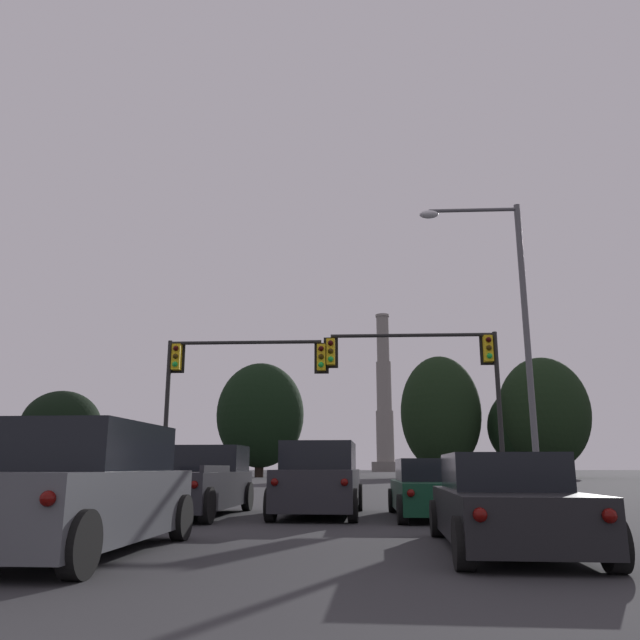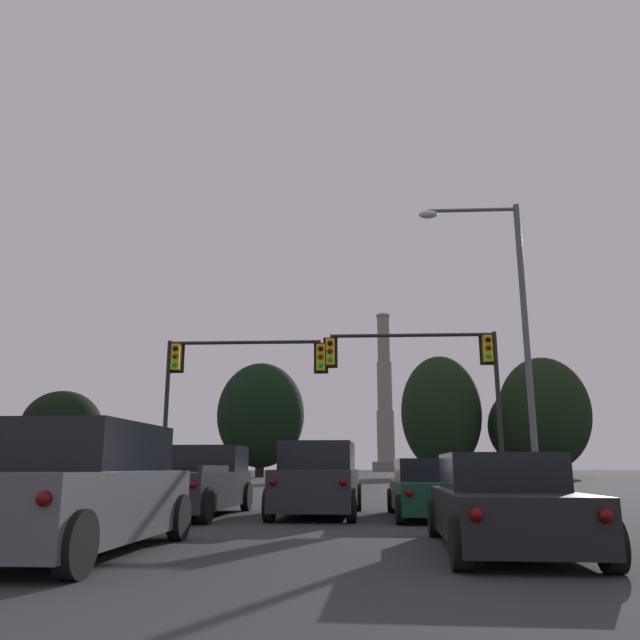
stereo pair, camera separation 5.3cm
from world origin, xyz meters
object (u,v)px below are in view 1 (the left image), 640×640
Objects in this scene: smokestack at (384,408)px; suv_center_lane_front at (320,480)px; pickup_truck_left_lane_front at (196,483)px; sedan_right_lane_second at (505,504)px; sedan_right_lane_front at (432,490)px; traffic_light_overhead_right at (439,369)px; suv_left_lane_second at (81,490)px; street_lamp at (510,317)px; traffic_light_overhead_left at (222,375)px.

suv_center_lane_front is at bearing -93.40° from smokestack.
pickup_truck_left_lane_front reaches higher than sedan_right_lane_second.
traffic_light_overhead_right reaches higher than sedan_right_lane_front.
suv_center_lane_front is at bearing 69.29° from suv_left_lane_second.
suv_left_lane_second reaches higher than sedan_right_lane_second.
suv_left_lane_second is at bearing -115.54° from traffic_light_overhead_right.
street_lamp is at bearing -91.34° from smokestack.
sedan_right_lane_second is 11.52m from street_lamp.
traffic_light_overhead_left is 0.15× the size of smokestack.
pickup_truck_left_lane_front is 6.08m from sedan_right_lane_front.
sedan_right_lane_front is at bearing 95.70° from sedan_right_lane_second.
suv_center_lane_front is (3.05, 7.54, 0.00)m from suv_left_lane_second.
suv_left_lane_second is at bearing -85.19° from traffic_light_overhead_left.
traffic_light_overhead_right reaches higher than sedan_right_lane_second.
suv_center_lane_front is 165.21m from smokestack.
traffic_light_overhead_left is 0.68× the size of street_lamp.
sedan_right_lane_front is at bearing -2.34° from pickup_truck_left_lane_front.
pickup_truck_left_lane_front is 9.30m from sedan_right_lane_second.
pickup_truck_left_lane_front is at bearing -94.52° from smokestack.
suv_left_lane_second reaches higher than sedan_right_lane_front.
suv_center_lane_front is at bearing 2.12° from pickup_truck_left_lane_front.
street_lamp is at bearing -69.57° from traffic_light_overhead_right.
pickup_truck_left_lane_front is 11.57m from traffic_light_overhead_right.
smokestack reaches higher than suv_center_lane_front.
sedan_right_lane_second is 0.97× the size of suv_left_lane_second.
sedan_right_lane_front is 165.55m from smokestack.
pickup_truck_left_lane_front is at bearing 175.85° from sedan_right_lane_front.
sedan_right_lane_second is (6.41, -6.73, -0.14)m from pickup_truck_left_lane_front.
sedan_right_lane_second is at bearing 8.69° from suv_left_lane_second.
suv_center_lane_front is at bearing 170.82° from sedan_right_lane_front.
traffic_light_overhead_right is at bearing 80.37° from sedan_right_lane_front.
pickup_truck_left_lane_front is at bearing 92.72° from suv_left_lane_second.
traffic_light_overhead_left is 8.60m from traffic_light_overhead_right.
traffic_light_overhead_right is at bearing 88.28° from sedan_right_lane_second.
suv_left_lane_second is at bearing -129.55° from sedan_right_lane_front.
sedan_right_lane_second is 7.45m from suv_center_lane_front.
smokestack is at bearing 87.99° from traffic_light_overhead_right.
traffic_light_overhead_left is at bearing -95.15° from smokestack.
sedan_right_lane_front is (-0.35, 6.27, 0.00)m from sedan_right_lane_second.
street_lamp is at bearing 48.84° from sedan_right_lane_front.
suv_left_lane_second reaches higher than pickup_truck_left_lane_front.
pickup_truck_left_lane_front is at bearing 136.15° from sedan_right_lane_second.
street_lamp reaches higher than suv_left_lane_second.
suv_left_lane_second is 0.71× the size of traffic_light_overhead_right.
sedan_right_lane_second is 0.96× the size of suv_center_lane_front.
sedan_right_lane_second is at bearing -62.48° from suv_center_lane_front.
street_lamp is 161.41m from smokestack.
suv_left_lane_second is 0.50× the size of street_lamp.
suv_center_lane_front is 0.71× the size of traffic_light_overhead_right.
pickup_truck_left_lane_front is 8.80m from traffic_light_overhead_left.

